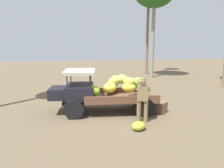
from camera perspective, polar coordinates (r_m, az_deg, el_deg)
ground_plane at (r=8.93m, az=-1.92°, el=-7.62°), size 60.00×60.00×0.00m
truck at (r=8.63m, az=-3.26°, el=-2.04°), size 4.59×2.18×1.82m
farmer at (r=7.53m, az=8.68°, el=-3.72°), size 0.56×0.53×1.67m
wooden_crate at (r=8.90m, az=13.24°, el=-6.38°), size 0.70×0.70×0.47m
loose_banana_bunch at (r=7.05m, az=7.52°, el=-11.64°), size 0.68×0.63×0.31m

